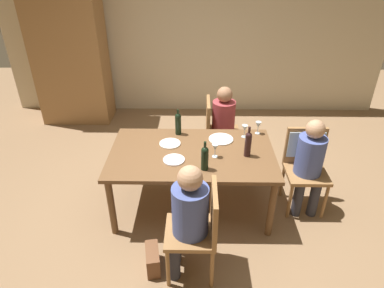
% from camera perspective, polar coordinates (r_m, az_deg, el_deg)
% --- Properties ---
extents(ground_plane, '(10.00, 10.00, 0.00)m').
position_cam_1_polar(ground_plane, '(4.04, -0.00, -10.10)').
color(ground_plane, '#846647').
extents(rear_room_partition, '(6.40, 0.12, 2.70)m').
position_cam_1_polar(rear_room_partition, '(5.92, 0.46, 18.09)').
color(rear_room_partition, beige).
rests_on(rear_room_partition, ground_plane).
extents(armoire_cabinet, '(1.18, 0.62, 2.18)m').
position_cam_1_polar(armoire_cabinet, '(5.91, -19.73, 13.80)').
color(armoire_cabinet, olive).
rests_on(armoire_cabinet, ground_plane).
extents(dining_table, '(1.75, 1.04, 0.72)m').
position_cam_1_polar(dining_table, '(3.65, -0.00, -2.38)').
color(dining_table, brown).
rests_on(dining_table, ground_plane).
extents(chair_right_end, '(0.44, 0.46, 0.92)m').
position_cam_1_polar(chair_right_end, '(3.97, 18.46, -2.08)').
color(chair_right_end, olive).
rests_on(chair_right_end, ground_plane).
extents(chair_far_right, '(0.44, 0.44, 0.92)m').
position_cam_1_polar(chair_far_right, '(4.49, 4.10, 2.64)').
color(chair_far_right, olive).
rests_on(chair_far_right, ground_plane).
extents(chair_near, '(0.44, 0.44, 0.92)m').
position_cam_1_polar(chair_near, '(3.01, 1.41, -13.59)').
color(chair_near, olive).
rests_on(chair_near, ground_plane).
extents(person_woman_host, '(0.29, 0.34, 1.11)m').
position_cam_1_polar(person_woman_host, '(3.83, 19.15, -2.67)').
color(person_woman_host, '#33333D').
rests_on(person_woman_host, ground_plane).
extents(person_man_bearded, '(0.34, 0.30, 1.11)m').
position_cam_1_polar(person_man_bearded, '(4.45, 5.61, 3.88)').
color(person_man_bearded, '#33333D').
rests_on(person_man_bearded, ground_plane).
extents(person_man_guest, '(0.36, 0.31, 1.15)m').
position_cam_1_polar(person_man_guest, '(2.93, -0.81, -11.78)').
color(person_man_guest, '#33333D').
rests_on(person_man_guest, ground_plane).
extents(wine_bottle_tall_green, '(0.07, 0.07, 0.31)m').
position_cam_1_polar(wine_bottle_tall_green, '(3.28, 2.15, -2.26)').
color(wine_bottle_tall_green, black).
rests_on(wine_bottle_tall_green, dining_table).
extents(wine_bottle_dark_red, '(0.07, 0.07, 0.34)m').
position_cam_1_polar(wine_bottle_dark_red, '(3.52, 9.38, 0.12)').
color(wine_bottle_dark_red, black).
rests_on(wine_bottle_dark_red, dining_table).
extents(wine_bottle_short_olive, '(0.07, 0.07, 0.31)m').
position_cam_1_polar(wine_bottle_short_olive, '(3.90, -2.34, 3.54)').
color(wine_bottle_short_olive, black).
rests_on(wine_bottle_short_olive, dining_table).
extents(wine_glass_near_left, '(0.07, 0.07, 0.15)m').
position_cam_1_polar(wine_glass_near_left, '(3.89, 8.82, 2.56)').
color(wine_glass_near_left, silver).
rests_on(wine_glass_near_left, dining_table).
extents(wine_glass_centre, '(0.07, 0.07, 0.15)m').
position_cam_1_polar(wine_glass_centre, '(3.49, 3.90, -0.66)').
color(wine_glass_centre, silver).
rests_on(wine_glass_centre, dining_table).
extents(wine_glass_near_right, '(0.07, 0.07, 0.15)m').
position_cam_1_polar(wine_glass_near_right, '(3.99, 11.05, 3.11)').
color(wine_glass_near_right, silver).
rests_on(wine_glass_near_right, dining_table).
extents(dinner_plate_host, '(0.22, 0.22, 0.01)m').
position_cam_1_polar(dinner_plate_host, '(3.48, -3.06, -2.66)').
color(dinner_plate_host, white).
rests_on(dinner_plate_host, dining_table).
extents(dinner_plate_guest_left, '(0.23, 0.23, 0.01)m').
position_cam_1_polar(dinner_plate_guest_left, '(3.76, -3.71, 0.08)').
color(dinner_plate_guest_left, white).
rests_on(dinner_plate_guest_left, dining_table).
extents(dinner_plate_guest_right, '(0.28, 0.28, 0.01)m').
position_cam_1_polar(dinner_plate_guest_right, '(3.85, 4.88, 0.82)').
color(dinner_plate_guest_right, white).
rests_on(dinner_plate_guest_right, dining_table).
extents(handbag, '(0.17, 0.30, 0.22)m').
position_cam_1_polar(handbag, '(3.35, -6.60, -18.63)').
color(handbag, brown).
rests_on(handbag, ground_plane).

